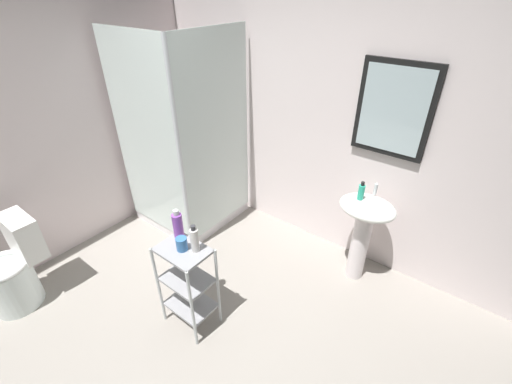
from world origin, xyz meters
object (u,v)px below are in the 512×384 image
Objects in this scene: lotion_bottle_white at (194,240)px; storage_cart at (187,281)px; shower_stall at (189,185)px; conditioner_bottle_purple at (178,225)px; toilet at (14,272)px; rinse_cup at (182,244)px; hand_soap_bottle at (361,192)px; pedestal_sink at (364,224)px.

storage_cart is at bearing -148.50° from lotion_bottle_white.
shower_stall reaches higher than conditioner_bottle_purple.
toilet is 1.47m from storage_cart.
lotion_bottle_white is at bearing -8.78° from conditioner_bottle_purple.
rinse_cup is at bearing 29.19° from toilet.
hand_soap_bottle is (1.72, 0.31, 0.41)m from shower_stall.
shower_stall is 20.62× the size of rinse_cup.
pedestal_sink is 8.35× the size of rinse_cup.
storage_cart is 0.43m from conditioner_bottle_purple.
pedestal_sink is 3.51× the size of conditioner_bottle_purple.
rinse_cup is at bearing -123.12° from pedestal_sink.
shower_stall reaches higher than lotion_bottle_white.
lotion_bottle_white is (0.08, 0.05, 0.40)m from storage_cart.
toilet is at bearing -136.83° from pedestal_sink.
pedestal_sink is 3.87× the size of lotion_bottle_white.
storage_cart is at bearing -123.13° from pedestal_sink.
storage_cart is (1.28, 0.71, 0.12)m from toilet.
shower_stall is 1.26m from conditioner_bottle_purple.
hand_soap_bottle reaches higher than rinse_cup.
hand_soap_bottle is (0.75, 1.23, 0.44)m from storage_cart.
toilet is 1.54m from rinse_cup.
rinse_cup is at bearing -148.44° from lotion_bottle_white.
lotion_bottle_white reaches higher than storage_cart.
shower_stall is 1.34m from storage_cart.
shower_stall is at bearing -169.92° from hand_soap_bottle.
storage_cart is (-0.81, -1.25, -0.14)m from pedestal_sink.
storage_cart is 7.63× the size of rinse_cup.
pedestal_sink is at bearing 10.20° from shower_stall.
hand_soap_bottle is at bearing 53.13° from conditioner_bottle_purple.
hand_soap_bottle reaches higher than lotion_bottle_white.
pedestal_sink is at bearing 51.41° from conditioner_bottle_purple.
toilet is at bearing -150.81° from storage_cart.
pedestal_sink is at bearing 56.88° from rinse_cup.
storage_cart is 0.35m from rinse_cup.
storage_cart is at bearing -121.20° from hand_soap_bottle.
toilet is at bearing -145.62° from conditioner_bottle_purple.
rinse_cup reaches higher than storage_cart.
lotion_bottle_white is at bearing 31.50° from storage_cart.
storage_cart is (0.97, -0.93, -0.03)m from shower_stall.
shower_stall reaches higher than pedestal_sink.
hand_soap_bottle reaches higher than toilet.
conditioner_bottle_purple reaches higher than storage_cart.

